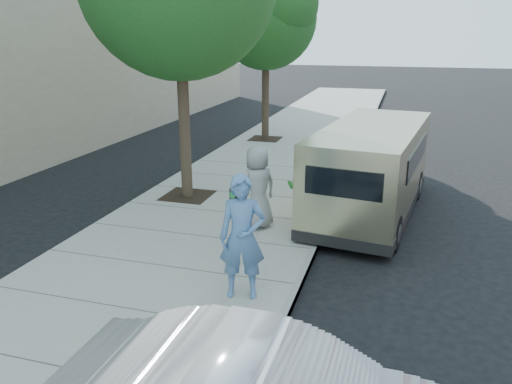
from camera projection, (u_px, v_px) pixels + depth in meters
ground at (243, 247)px, 10.23m from camera, size 120.00×120.00×0.00m
sidewalk at (198, 239)px, 10.48m from camera, size 5.00×60.00×0.15m
curb_face at (313, 252)px, 9.82m from camera, size 0.12×60.00×0.16m
tree_far at (267, 13)px, 18.48m from camera, size 3.92×3.80×6.49m
parking_meter at (238, 210)px, 8.83m from camera, size 0.31×0.15×1.45m
van at (372, 168)px, 11.79m from camera, size 2.64×6.04×2.17m
person_officer at (242, 237)px, 7.78m from camera, size 0.83×0.64×2.01m
person_green_shirt at (310, 189)px, 10.25m from camera, size 0.98×0.78×1.96m
person_gray_shirt at (258, 187)px, 10.65m from camera, size 1.02×1.04×1.81m
person_striped_polo at (317, 177)px, 11.08m from camera, size 1.23×1.06×1.99m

